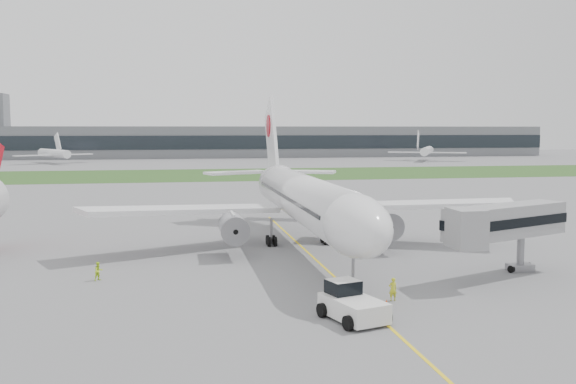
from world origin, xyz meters
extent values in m
plane|color=gray|center=(0.00, 0.00, 0.00)|extent=(600.00, 600.00, 0.00)
cube|color=#305720|center=(0.00, 120.00, 0.01)|extent=(600.00, 50.00, 0.02)
cube|color=slate|center=(0.00, 230.00, 7.00)|extent=(320.00, 22.00, 14.00)
cube|color=black|center=(0.00, 219.00, 7.00)|extent=(320.00, 0.60, 6.00)
cylinder|color=white|center=(0.00, 4.00, 5.60)|extent=(5.00, 38.00, 5.00)
ellipsoid|color=white|center=(0.00, -15.50, 5.60)|extent=(5.00, 11.00, 5.00)
cube|color=black|center=(0.00, -16.50, 6.50)|extent=(3.20, 1.54, 1.14)
cone|color=white|center=(0.00, 26.00, 6.40)|extent=(5.00, 10.53, 6.16)
cube|color=white|center=(-13.00, 6.00, 4.40)|extent=(22.13, 13.52, 1.70)
cube|color=white|center=(13.00, 6.00, 4.40)|extent=(22.13, 13.52, 1.70)
cylinder|color=gray|center=(-8.00, 1.50, 3.00)|extent=(2.70, 5.20, 2.70)
cylinder|color=gray|center=(8.00, 1.50, 3.00)|extent=(2.70, 5.20, 2.70)
cube|color=white|center=(0.00, 27.50, 11.50)|extent=(0.45, 10.90, 12.76)
cylinder|color=#A70917|center=(0.00, 28.50, 13.50)|extent=(0.60, 3.20, 3.20)
cube|color=white|center=(-5.00, 28.50, 6.80)|extent=(9.54, 6.34, 0.35)
cube|color=white|center=(5.00, 28.50, 6.80)|extent=(9.54, 6.34, 0.35)
cylinder|color=gray|center=(0.00, -15.00, 1.55)|extent=(0.24, 0.24, 3.10)
cylinder|color=black|center=(-3.20, 7.00, 0.55)|extent=(1.40, 1.10, 1.10)
cylinder|color=black|center=(3.20, 7.00, 0.55)|extent=(1.40, 1.10, 1.10)
cube|color=white|center=(-1.95, -21.99, 0.90)|extent=(4.17, 5.64, 1.34)
cube|color=white|center=(-2.35, -20.71, 2.01)|extent=(2.46, 2.31, 1.12)
cube|color=black|center=(-2.35, -20.71, 2.07)|extent=(2.53, 2.38, 0.95)
cylinder|color=black|center=(-3.90, -20.84, 0.50)|extent=(0.67, 1.08, 1.01)
cylinder|color=black|center=(-1.01, -19.94, 0.50)|extent=(0.67, 1.08, 1.01)
cylinder|color=black|center=(-2.90, -24.04, 0.50)|extent=(0.67, 1.08, 1.01)
cylinder|color=black|center=(-0.01, -23.14, 0.50)|extent=(0.67, 1.08, 1.01)
cube|color=gray|center=(15.00, -11.48, 4.96)|extent=(13.42, 7.83, 2.86)
cube|color=black|center=(15.00, -11.48, 4.96)|extent=(13.63, 7.99, 0.86)
cube|color=gray|center=(9.66, -14.77, 4.96)|extent=(2.48, 3.24, 3.24)
cylinder|color=gray|center=(17.45, -9.92, 1.81)|extent=(0.67, 0.67, 3.62)
cube|color=gray|center=(17.45, -9.92, 0.33)|extent=(2.63, 2.12, 0.67)
cylinder|color=black|center=(16.31, -10.41, 0.33)|extent=(0.52, 0.73, 0.67)
cylinder|color=black|center=(18.59, -9.44, 0.33)|extent=(0.52, 0.73, 0.67)
cone|color=#FA470D|center=(-0.50, -22.00, 0.26)|extent=(0.38, 0.38, 0.52)
cone|color=#FA470D|center=(1.41, -19.05, 0.27)|extent=(0.39, 0.39, 0.53)
imported|color=#CBD223|center=(2.42, -17.57, 0.90)|extent=(0.68, 0.47, 1.79)
imported|color=#CCF929|center=(-20.48, -6.78, 0.82)|extent=(1.01, 0.98, 1.63)
camera|label=1|loc=(-13.99, -63.39, 13.14)|focal=40.00mm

